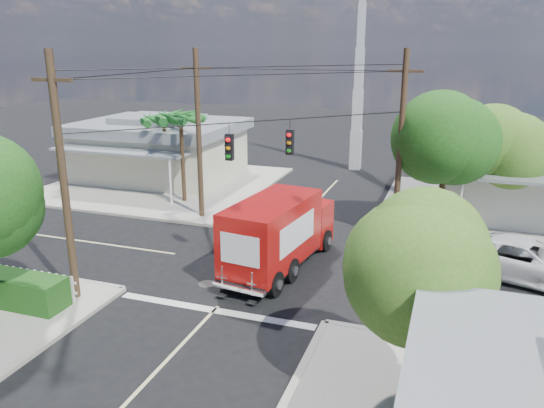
% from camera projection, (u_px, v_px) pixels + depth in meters
% --- Properties ---
extents(ground, '(120.00, 120.00, 0.00)m').
position_uv_depth(ground, '(257.00, 265.00, 22.84)').
color(ground, black).
rests_on(ground, ground).
extents(sidewalk_ne, '(14.12, 14.12, 0.14)m').
position_uv_depth(sidewalk_ne, '(511.00, 216.00, 29.24)').
color(sidewalk_ne, '#9F9A90').
rests_on(sidewalk_ne, ground).
extents(sidewalk_nw, '(14.12, 14.12, 0.14)m').
position_uv_depth(sidewalk_nw, '(164.00, 184.00, 36.09)').
color(sidewalk_nw, '#9F9A90').
rests_on(sidewalk_nw, ground).
extents(road_markings, '(32.00, 32.00, 0.01)m').
position_uv_depth(road_markings, '(244.00, 279.00, 21.50)').
color(road_markings, beige).
rests_on(road_markings, ground).
extents(building_nw, '(10.80, 10.20, 4.30)m').
position_uv_depth(building_nw, '(160.00, 148.00, 37.26)').
color(building_nw, beige).
rests_on(building_nw, sidewalk_nw).
extents(radio_tower, '(0.80, 0.80, 17.00)m').
position_uv_depth(radio_tower, '(358.00, 95.00, 39.17)').
color(radio_tower, silver).
rests_on(radio_tower, ground).
extents(tree_ne_front, '(4.21, 4.14, 6.66)m').
position_uv_depth(tree_ne_front, '(447.00, 140.00, 25.32)').
color(tree_ne_front, '#422D1C').
rests_on(tree_ne_front, sidewalk_ne).
extents(tree_ne_back, '(3.77, 3.66, 5.82)m').
position_uv_depth(tree_ne_back, '(501.00, 147.00, 26.66)').
color(tree_ne_back, '#422D1C').
rests_on(tree_ne_back, sidewalk_ne).
extents(tree_se, '(3.67, 3.54, 5.62)m').
position_uv_depth(tree_se, '(419.00, 261.00, 12.92)').
color(tree_se, '#422D1C').
rests_on(tree_se, sidewalk_se).
extents(palm_nw_front, '(3.01, 3.08, 5.59)m').
position_uv_depth(palm_nw_front, '(181.00, 119.00, 30.54)').
color(palm_nw_front, '#422D1C').
rests_on(palm_nw_front, sidewalk_nw).
extents(palm_nw_back, '(3.01, 3.08, 5.19)m').
position_uv_depth(palm_nw_back, '(164.00, 121.00, 32.64)').
color(palm_nw_back, '#422D1C').
rests_on(palm_nw_back, sidewalk_nw).
extents(utility_poles, '(12.00, 10.68, 9.00)m').
position_uv_depth(utility_poles, '(235.00, 150.00, 23.45)').
color(utility_poles, '#473321').
rests_on(utility_poles, ground).
extents(picket_fence, '(5.94, 0.06, 1.00)m').
position_uv_depth(picket_fence, '(12.00, 277.00, 20.03)').
color(picket_fence, silver).
rests_on(picket_fence, sidewalk_sw).
extents(vending_boxes, '(1.90, 0.50, 1.10)m').
position_uv_depth(vending_boxes, '(424.00, 223.00, 26.20)').
color(vending_boxes, red).
rests_on(vending_boxes, sidewalk_ne).
extents(delivery_truck, '(3.14, 7.47, 3.14)m').
position_uv_depth(delivery_truck, '(279.00, 232.00, 22.13)').
color(delivery_truck, black).
rests_on(delivery_truck, ground).
extents(parked_car, '(6.42, 4.24, 1.64)m').
position_uv_depth(parked_car, '(524.00, 260.00, 21.31)').
color(parked_car, silver).
rests_on(parked_car, ground).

